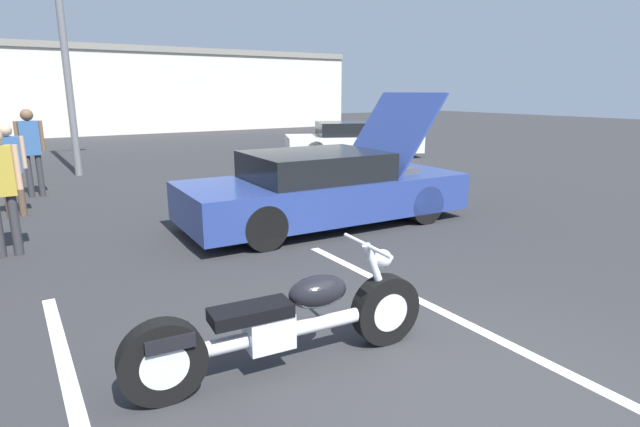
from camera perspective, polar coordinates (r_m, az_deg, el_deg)
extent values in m
plane|color=#2D2D30|center=(3.92, 19.16, -20.55)|extent=(80.00, 80.00, 0.00)
cube|color=white|center=(5.20, 14.57, -11.18)|extent=(0.12, 5.11, 0.01)
cube|color=beige|center=(29.07, -27.77, 12.35)|extent=(32.00, 4.00, 4.40)
cube|color=gray|center=(29.14, -28.24, 16.36)|extent=(32.00, 4.20, 0.30)
cylinder|color=slate|center=(14.66, -27.65, 20.43)|extent=(0.18, 0.18, 8.45)
cylinder|color=black|center=(4.47, 7.48, -10.82)|extent=(0.63, 0.21, 0.62)
cylinder|color=black|center=(3.83, -17.54, -15.86)|extent=(0.63, 0.21, 0.62)
cylinder|color=silver|center=(4.47, 7.48, -10.82)|extent=(0.35, 0.20, 0.34)
cylinder|color=silver|center=(3.83, -17.54, -15.86)|extent=(0.35, 0.20, 0.34)
cylinder|color=silver|center=(4.04, -3.91, -13.25)|extent=(1.61, 0.26, 0.12)
cube|color=silver|center=(3.98, -5.85, -13.13)|extent=(0.38, 0.27, 0.28)
ellipsoid|color=black|center=(4.04, -0.24, -8.90)|extent=(0.52, 0.32, 0.26)
cube|color=black|center=(3.86, -7.91, -11.13)|extent=(0.64, 0.31, 0.10)
cube|color=black|center=(3.75, -17.00, -13.49)|extent=(0.36, 0.25, 0.10)
cylinder|color=silver|center=(4.30, 6.57, -7.16)|extent=(0.31, 0.10, 0.62)
cylinder|color=silver|center=(4.14, 5.37, -3.65)|extent=(0.10, 0.70, 0.04)
sphere|color=silver|center=(4.27, 7.16, -5.14)|extent=(0.16, 0.16, 0.16)
cylinder|color=silver|center=(4.04, -10.27, -14.47)|extent=(1.23, 0.20, 0.09)
cube|color=navy|center=(8.27, 0.53, 2.08)|extent=(4.76, 2.05, 0.61)
cube|color=black|center=(8.09, -0.61, 5.54)|extent=(2.18, 1.76, 0.43)
cylinder|color=black|center=(8.50, 11.85, 1.03)|extent=(0.66, 0.25, 0.65)
cylinder|color=black|center=(9.75, 5.46, 2.89)|extent=(0.66, 0.25, 0.65)
cylinder|color=black|center=(6.95, -6.39, -1.60)|extent=(0.66, 0.25, 0.65)
cylinder|color=black|center=(8.44, -10.88, 0.98)|extent=(0.66, 0.25, 0.65)
cube|color=navy|center=(8.88, 8.10, 9.12)|extent=(1.04, 1.75, 1.37)
cube|color=#4C4C51|center=(8.94, 7.70, 4.56)|extent=(0.64, 1.05, 0.28)
cube|color=white|center=(17.10, 3.78, 8.00)|extent=(4.79, 3.38, 0.54)
cube|color=black|center=(17.02, 3.21, 9.65)|extent=(2.47, 2.24, 0.44)
cylinder|color=black|center=(16.74, 9.01, 7.27)|extent=(0.65, 0.44, 0.61)
cylinder|color=black|center=(18.19, 7.55, 7.83)|extent=(0.65, 0.44, 0.61)
cylinder|color=black|center=(16.12, -0.49, 7.19)|extent=(0.65, 0.44, 0.61)
cylinder|color=black|center=(17.62, -1.21, 7.76)|extent=(0.65, 0.44, 0.61)
cylinder|color=brown|center=(10.26, -32.09, 1.75)|extent=(0.12, 0.12, 0.79)
cylinder|color=brown|center=(10.26, -30.98, 1.89)|extent=(0.12, 0.12, 0.79)
cube|color=#335B93|center=(10.16, -32.03, 5.70)|extent=(0.36, 0.20, 0.62)
cylinder|color=tan|center=(10.16, -30.82, 6.03)|extent=(0.08, 0.08, 0.56)
sphere|color=tan|center=(10.12, -32.34, 8.03)|extent=(0.21, 0.21, 0.21)
cylinder|color=#333338|center=(7.84, -31.48, -1.16)|extent=(0.12, 0.12, 0.83)
cylinder|color=tan|center=(7.70, -31.31, 4.54)|extent=(0.08, 0.08, 0.59)
cylinder|color=#333338|center=(12.01, -30.27, 3.68)|extent=(0.12, 0.12, 0.88)
cylinder|color=#333338|center=(12.02, -29.33, 3.80)|extent=(0.12, 0.12, 0.88)
cube|color=#335B93|center=(11.93, -30.25, 7.45)|extent=(0.36, 0.20, 0.70)
cylinder|color=brown|center=(11.92, -31.33, 7.49)|extent=(0.08, 0.08, 0.63)
cylinder|color=brown|center=(11.94, -29.21, 7.75)|extent=(0.08, 0.08, 0.63)
sphere|color=brown|center=(11.90, -30.53, 9.68)|extent=(0.24, 0.24, 0.24)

